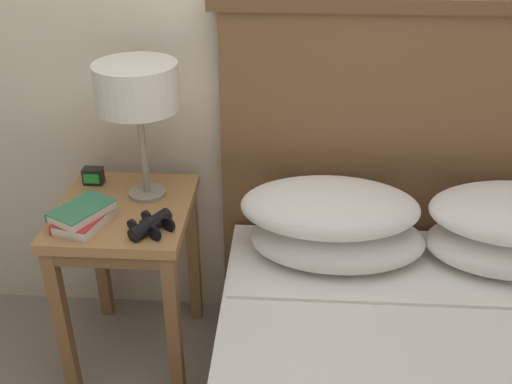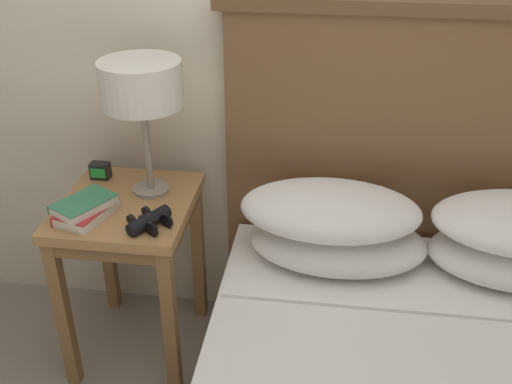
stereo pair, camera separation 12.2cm
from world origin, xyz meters
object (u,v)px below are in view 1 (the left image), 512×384
book_on_nightstand (83,219)px  alarm_clock (92,176)px  book_stacked_on_top (80,210)px  nightstand (125,232)px  binoculars_pair (149,225)px  table_lamp (136,90)px

book_on_nightstand → alarm_clock: size_ratio=3.24×
book_on_nightstand → book_stacked_on_top: 0.03m
nightstand → binoculars_pair: binoculars_pair is taller
book_on_nightstand → binoculars_pair: 0.22m
book_stacked_on_top → binoculars_pair: bearing=-7.1°
nightstand → book_on_nightstand: bearing=-129.8°
nightstand → table_lamp: (0.06, 0.09, 0.49)m
nightstand → book_on_nightstand: size_ratio=2.87×
table_lamp → book_stacked_on_top: table_lamp is taller
book_stacked_on_top → alarm_clock: (-0.05, 0.27, -0.02)m
binoculars_pair → alarm_clock: bearing=132.5°
nightstand → alarm_clock: bearing=133.1°
book_stacked_on_top → binoculars_pair: size_ratio=1.44×
book_stacked_on_top → binoculars_pair: book_stacked_on_top is taller
nightstand → table_lamp: table_lamp is taller
table_lamp → book_stacked_on_top: 0.42m
book_on_nightstand → book_stacked_on_top: (-0.00, -0.00, 0.03)m
book_on_nightstand → book_stacked_on_top: size_ratio=0.99×
table_lamp → book_on_nightstand: size_ratio=2.08×
alarm_clock → nightstand: bearing=-46.9°
nightstand → alarm_clock: size_ratio=9.30×
book_on_nightstand → table_lamp: bearing=51.9°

